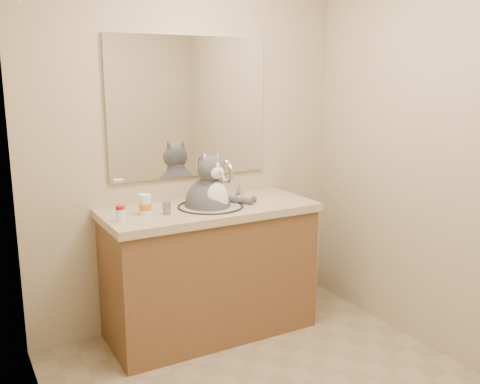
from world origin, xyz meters
The scene contains 8 objects.
room centered at (0.00, 0.00, 1.20)m, with size 2.22×2.52×2.42m.
vanity centered at (0.00, 0.96, 0.44)m, with size 1.34×0.59×1.12m.
mirror centered at (0.00, 1.24, 1.45)m, with size 1.10×0.02×0.90m, color white.
shower_curtain centered at (-1.05, 0.10, 1.03)m, with size 0.02×1.30×1.93m.
cat centered at (0.00, 0.97, 0.87)m, with size 0.44×0.35×0.57m.
pill_bottle_redcap centered at (-0.59, 0.89, 0.90)m, with size 0.07×0.07×0.09m.
pill_bottle_orange centered at (-0.42, 0.96, 0.91)m, with size 0.09×0.09×0.12m.
grey_canister centered at (-0.31, 0.91, 0.89)m, with size 0.05×0.05×0.08m.
Camera 1 is at (-1.42, -1.97, 1.65)m, focal length 40.00 mm.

